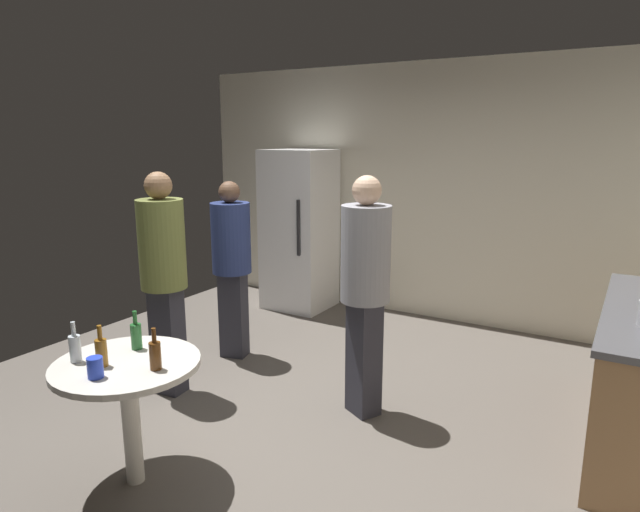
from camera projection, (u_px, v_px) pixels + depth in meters
ground_plane at (278, 418)px, 3.95m from camera, size 5.20×5.20×0.10m
wall_back at (416, 193)px, 5.86m from camera, size 5.32×0.06×2.70m
refrigerator at (299, 230)px, 6.20m from camera, size 0.70×0.68×1.80m
foreground_table at (128, 379)px, 3.01m from camera, size 0.80×0.80×0.73m
beer_bottle_amber at (101, 351)px, 2.92m from camera, size 0.06×0.06×0.23m
beer_bottle_brown at (155, 354)px, 2.88m from camera, size 0.06×0.06×0.23m
beer_bottle_green at (136, 335)px, 3.16m from camera, size 0.06×0.06×0.23m
beer_bottle_clear at (75, 347)px, 2.97m from camera, size 0.06×0.06×0.23m
plastic_cup_blue at (95, 368)px, 2.78m from camera, size 0.08×0.08×0.11m
person_in_gray_shirt at (365, 279)px, 3.72m from camera, size 0.46×0.46×1.70m
person_in_navy_shirt at (232, 257)px, 4.76m from camera, size 0.42×0.42×1.57m
person_in_olive_shirt at (163, 267)px, 4.04m from camera, size 0.37×0.37×1.70m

